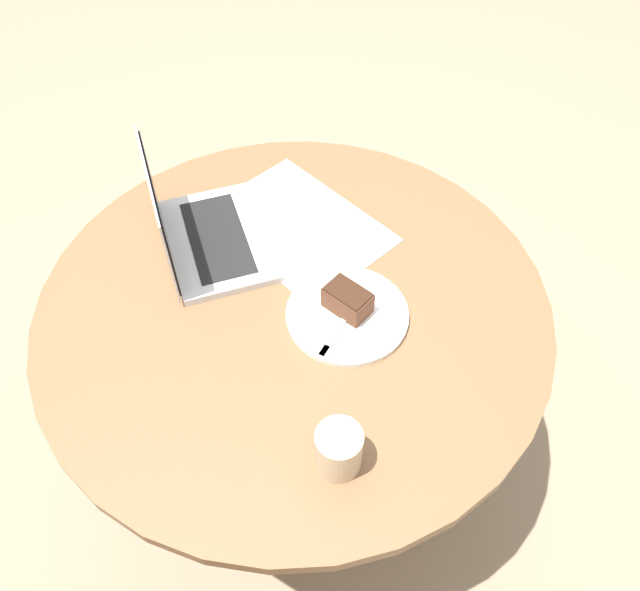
{
  "coord_description": "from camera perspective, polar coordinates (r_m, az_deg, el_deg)",
  "views": [
    {
      "loc": [
        -0.71,
        0.37,
        1.74
      ],
      "look_at": [
        -0.05,
        -0.04,
        0.78
      ],
      "focal_mm": 35.0,
      "sensor_mm": 36.0,
      "label": 1
    }
  ],
  "objects": [
    {
      "name": "ground_plane",
      "position": [
        1.91,
        -1.69,
        -14.41
      ],
      "size": [
        12.0,
        12.0,
        0.0
      ],
      "primitive_type": "plane",
      "color": "gray"
    },
    {
      "name": "dining_table",
      "position": [
        1.4,
        -2.24,
        -4.19
      ],
      "size": [
        1.05,
        1.05,
        0.74
      ],
      "color": "brown",
      "rests_on": "ground_plane"
    },
    {
      "name": "paper_document",
      "position": [
        1.42,
        -2.02,
        6.38
      ],
      "size": [
        0.44,
        0.36,
        0.0
      ],
      "rotation": [
        0.0,
        0.0,
        0.22
      ],
      "color": "white",
      "rests_on": "dining_table"
    },
    {
      "name": "plate",
      "position": [
        1.25,
        2.5,
        -1.73
      ],
      "size": [
        0.25,
        0.25,
        0.01
      ],
      "color": "white",
      "rests_on": "dining_table"
    },
    {
      "name": "cake_slice",
      "position": [
        1.23,
        2.53,
        -0.4
      ],
      "size": [
        0.1,
        0.08,
        0.05
      ],
      "rotation": [
        0.0,
        0.0,
        3.45
      ],
      "color": "brown",
      "rests_on": "plate"
    },
    {
      "name": "fork",
      "position": [
        1.21,
        1.56,
        -3.28
      ],
      "size": [
        0.1,
        0.16,
        0.0
      ],
      "rotation": [
        0.0,
        0.0,
        8.39
      ],
      "color": "silver",
      "rests_on": "plate"
    },
    {
      "name": "coffee_glass",
      "position": [
        1.05,
        1.7,
        -13.9
      ],
      "size": [
        0.08,
        0.08,
        0.09
      ],
      "color": "#C6AD89",
      "rests_on": "dining_table"
    },
    {
      "name": "laptop",
      "position": [
        1.37,
        -10.77,
        5.67
      ],
      "size": [
        0.35,
        0.28,
        0.23
      ],
      "rotation": [
        0.0,
        0.0,
        2.92
      ],
      "color": "silver",
      "rests_on": "dining_table"
    }
  ]
}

